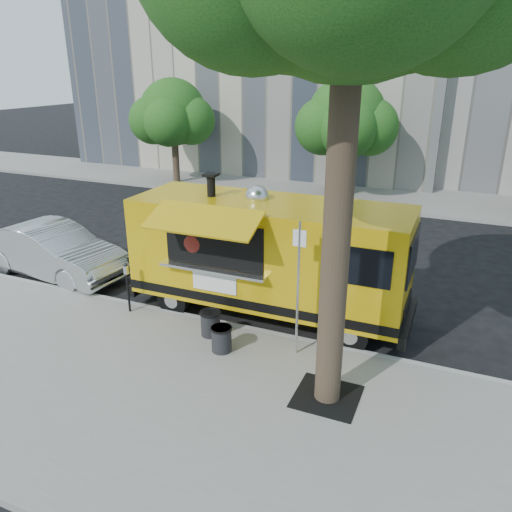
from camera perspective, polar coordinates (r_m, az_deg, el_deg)
The scene contains 13 objects.
ground at distance 12.98m, azimuth 0.26°, elevation -6.79°, with size 120.00×120.00×0.00m, color black.
sidewalk at distance 9.94m, azimuth -9.13°, elevation -16.22°, with size 60.00×6.00×0.15m, color gray.
curb at distance 12.19m, azimuth -1.46°, elevation -8.34°, with size 60.00×0.14×0.16m, color #999993.
far_sidewalk at distance 25.21m, azimuth 12.38°, elevation 6.76°, with size 60.00×5.00×0.15m, color gray.
tree_well at distance 9.93m, azimuth 8.10°, elevation -15.61°, with size 1.20×1.20×0.02m, color black.
far_tree_a at distance 27.17m, azimuth -9.47°, elevation 15.88°, with size 3.42×3.42×5.36m.
far_tree_b at distance 24.02m, azimuth 10.28°, elevation 15.34°, with size 3.60×3.60×5.50m.
sign_post at distance 10.38m, azimuth 4.84°, elevation -2.95°, with size 0.28×0.06×3.00m.
parking_meter at distance 12.91m, azimuth -14.51°, elevation -2.84°, with size 0.11×0.11×1.33m.
food_truck at distance 12.38m, azimuth 1.32°, elevation 0.20°, with size 7.14×3.32×3.52m.
sedan at distance 16.28m, azimuth -22.14°, elevation 0.55°, with size 1.69×4.84×1.59m, color #AEB1B5.
trash_bin_left at distance 11.71m, azimuth -5.23°, elevation -7.59°, with size 0.49×0.49×0.59m.
trash_bin_right at distance 11.08m, azimuth -3.97°, elevation -9.34°, with size 0.48×0.48×0.57m.
Camera 1 is at (4.46, -10.59, 6.03)m, focal length 35.00 mm.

